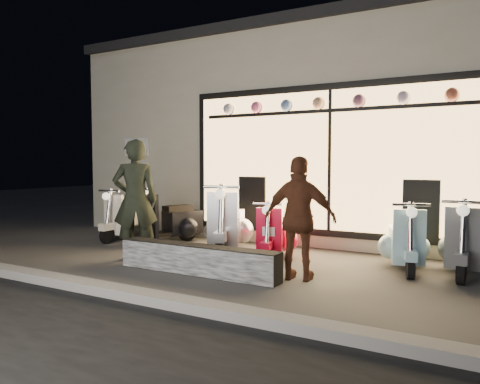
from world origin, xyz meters
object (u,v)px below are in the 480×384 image
at_px(graffiti_barrier, 198,259).
at_px(man, 135,200).
at_px(scooter_silver, 228,225).
at_px(woman, 300,218).
at_px(scooter_red, 276,235).

distance_m(graffiti_barrier, man, 1.61).
xyz_separation_m(scooter_silver, woman, (1.85, -1.28, 0.36)).
distance_m(man, woman, 2.73).
bearing_deg(scooter_silver, woman, -57.36).
bearing_deg(scooter_red, man, -158.51).
xyz_separation_m(graffiti_barrier, woman, (1.33, 0.39, 0.60)).
relative_size(graffiti_barrier, scooter_red, 1.95).
height_order(scooter_red, man, man).
distance_m(scooter_red, woman, 1.55).
relative_size(scooter_silver, woman, 0.95).
distance_m(scooter_silver, man, 1.68).
height_order(graffiti_barrier, scooter_silver, scooter_silver).
bearing_deg(man, woman, 140.49).
bearing_deg(scooter_silver, graffiti_barrier, -95.34).
xyz_separation_m(scooter_silver, man, (-0.87, -1.35, 0.49)).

